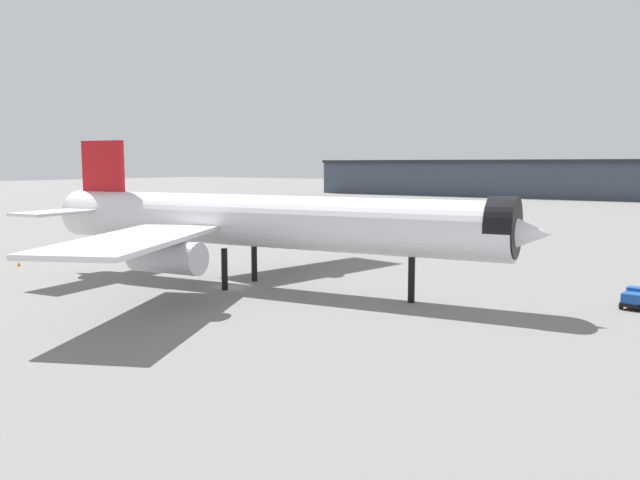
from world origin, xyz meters
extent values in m
plane|color=slate|center=(0.00, 0.00, 0.00)|extent=(900.00, 900.00, 0.00)
cylinder|color=white|center=(2.67, 1.98, 7.28)|extent=(54.03, 11.86, 5.60)
cone|color=white|center=(29.36, 5.13, 7.28)|extent=(6.76, 6.17, 5.49)
cone|color=white|center=(-24.02, -1.17, 7.28)|extent=(7.86, 6.14, 5.32)
cylinder|color=black|center=(28.25, 4.99, 7.70)|extent=(3.17, 5.92, 5.66)
cube|color=white|center=(-3.18, 16.28, 6.58)|extent=(13.16, 25.40, 0.45)
cylinder|color=#B7BAC1|center=(-1.56, 13.55, 4.73)|extent=(7.83, 3.94, 3.08)
cube|color=white|center=(0.31, -13.30, 6.58)|extent=(17.93, 25.56, 0.45)
cylinder|color=#B7BAC1|center=(1.25, -10.27, 4.73)|extent=(7.83, 3.94, 3.08)
cube|color=red|center=(-19.75, -0.67, 11.77)|extent=(6.47, 1.31, 8.96)
cube|color=white|center=(-21.54, 5.40, 7.84)|extent=(5.94, 10.17, 0.34)
cube|color=white|center=(-20.08, -6.99, 7.84)|extent=(5.94, 10.17, 0.34)
cylinder|color=black|center=(19.75, 3.99, 2.24)|extent=(0.67, 0.67, 4.48)
cylinder|color=black|center=(-0.34, 4.58, 2.24)|extent=(0.67, 0.67, 4.48)
cylinder|color=black|center=(0.35, -1.26, 2.24)|extent=(0.67, 0.67, 4.48)
cube|color=#3D4756|center=(8.54, 215.74, 7.00)|extent=(256.23, 27.88, 14.01)
cube|color=#232628|center=(8.54, 215.74, 14.61)|extent=(256.25, 30.49, 1.20)
cube|color=black|center=(38.23, 13.10, 0.50)|extent=(1.92, 3.35, 0.30)
cube|color=#194799|center=(38.33, 14.05, 1.25)|extent=(1.72, 1.44, 1.20)
cube|color=#1E2D38|center=(38.39, 14.63, 1.49)|extent=(1.35, 0.22, 0.60)
cube|color=#194799|center=(38.18, 12.52, 1.10)|extent=(1.79, 2.08, 0.90)
cylinder|color=black|center=(37.56, 14.29, 0.35)|extent=(0.35, 0.73, 0.70)
cylinder|color=black|center=(37.32, 12.07, 0.35)|extent=(0.35, 0.73, 0.70)
cylinder|color=black|center=(38.91, 11.90, 0.35)|extent=(0.35, 0.73, 0.70)
cube|color=black|center=(-5.17, 37.86, 0.32)|extent=(2.59, 1.84, 0.20)
cube|color=beige|center=(-5.17, 37.86, 1.12)|extent=(2.59, 1.84, 1.40)
sphere|color=black|center=(-4.33, 38.74, 0.22)|extent=(0.44, 0.44, 0.44)
sphere|color=black|center=(-4.11, 37.26, 0.22)|extent=(0.44, 0.44, 0.44)
sphere|color=black|center=(-6.23, 38.46, 0.22)|extent=(0.44, 0.44, 0.44)
sphere|color=black|center=(-6.01, 36.97, 0.22)|extent=(0.44, 0.44, 0.44)
cone|color=#F2600C|center=(-33.26, -4.08, 0.28)|extent=(0.45, 0.45, 0.56)
camera|label=1|loc=(46.36, -52.40, 13.39)|focal=36.25mm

